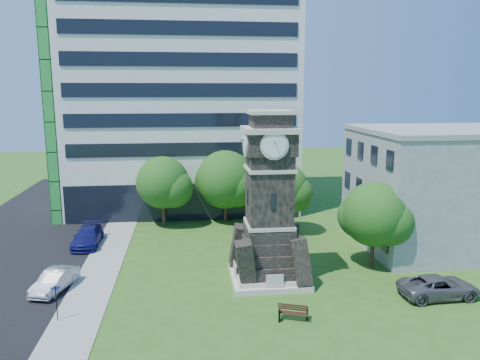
{
  "coord_description": "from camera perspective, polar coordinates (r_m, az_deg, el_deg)",
  "views": [
    {
      "loc": [
        -2.79,
        -29.69,
        13.52
      ],
      "look_at": [
        1.47,
        6.67,
        6.53
      ],
      "focal_mm": 35.0,
      "sensor_mm": 36.0,
      "label": 1
    }
  ],
  "objects": [
    {
      "name": "ground",
      "position": [
        32.75,
        -1.23,
        -13.58
      ],
      "size": [
        160.0,
        160.0,
        0.0
      ],
      "primitive_type": "plane",
      "color": "#2D5518",
      "rests_on": "ground"
    },
    {
      "name": "office_low",
      "position": [
        44.81,
        23.99,
        -0.83
      ],
      "size": [
        15.2,
        12.2,
        10.4
      ],
      "color": "#A1A4A7",
      "rests_on": "ground"
    },
    {
      "name": "tree_nw",
      "position": [
        47.46,
        -9.29,
        -0.5
      ],
      "size": [
        5.78,
        5.26,
        7.14
      ],
      "rotation": [
        0.0,
        0.0,
        -0.1
      ],
      "color": "#332114",
      "rests_on": "ground"
    },
    {
      "name": "park_bench",
      "position": [
        29.26,
        6.51,
        -15.7
      ],
      "size": [
        1.81,
        0.48,
        0.93
      ],
      "rotation": [
        0.0,
        0.0,
        -0.35
      ],
      "color": "black",
      "rests_on": "ground"
    },
    {
      "name": "tree_ne",
      "position": [
        44.63,
        5.38,
        -1.17
      ],
      "size": [
        5.21,
        4.73,
        6.85
      ],
      "rotation": [
        0.0,
        0.0,
        0.29
      ],
      "color": "#332114",
      "rests_on": "ground"
    },
    {
      "name": "clock_tower",
      "position": [
        33.25,
        3.56,
        -3.56
      ],
      "size": [
        5.4,
        5.4,
        12.22
      ],
      "color": "beige",
      "rests_on": "ground"
    },
    {
      "name": "street_sign",
      "position": [
        30.51,
        -21.49,
        -13.36
      ],
      "size": [
        0.54,
        0.05,
        2.26
      ],
      "rotation": [
        0.0,
        0.0,
        0.29
      ],
      "color": "black",
      "rests_on": "ground"
    },
    {
      "name": "car_east_lot",
      "position": [
        34.46,
        23.09,
        -11.88
      ],
      "size": [
        5.38,
        2.64,
        1.47
      ],
      "primitive_type": "imported",
      "rotation": [
        0.0,
        0.0,
        1.61
      ],
      "color": "#535257",
      "rests_on": "ground"
    },
    {
      "name": "sidewalk",
      "position": [
        37.82,
        -16.73,
        -10.57
      ],
      "size": [
        3.0,
        70.0,
        0.06
      ],
      "primitive_type": "cube",
      "color": "gray",
      "rests_on": "ground"
    },
    {
      "name": "car_street_mid",
      "position": [
        35.19,
        -21.64,
        -11.34
      ],
      "size": [
        2.63,
        4.57,
        1.42
      ],
      "primitive_type": "imported",
      "rotation": [
        0.0,
        0.0,
        -0.28
      ],
      "color": "gray",
      "rests_on": "ground"
    },
    {
      "name": "tree_east",
      "position": [
        37.32,
        16.12,
        -4.27
      ],
      "size": [
        5.48,
        4.98,
        6.75
      ],
      "rotation": [
        0.0,
        0.0,
        -0.32
      ],
      "color": "#332114",
      "rests_on": "ground"
    },
    {
      "name": "office_tall",
      "position": [
        55.54,
        -7.25,
        11.45
      ],
      "size": [
        26.2,
        15.11,
        28.6
      ],
      "color": "white",
      "rests_on": "ground"
    },
    {
      "name": "tree_nc",
      "position": [
        48.44,
        -1.7,
        -0.15
      ],
      "size": [
        6.66,
        6.06,
        7.53
      ],
      "rotation": [
        0.0,
        0.0,
        -0.03
      ],
      "color": "#332114",
      "rests_on": "ground"
    },
    {
      "name": "car_street_north",
      "position": [
        43.99,
        -18.08,
        -6.56
      ],
      "size": [
        2.24,
        5.46,
        1.58
      ],
      "primitive_type": "imported",
      "rotation": [
        0.0,
        0.0,
        0.0
      ],
      "color": "navy",
      "rests_on": "ground"
    }
  ]
}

